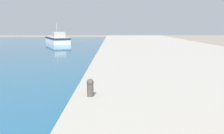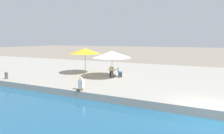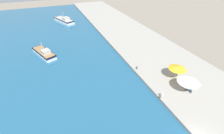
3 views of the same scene
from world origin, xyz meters
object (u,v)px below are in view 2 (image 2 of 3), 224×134
Objects in this scene: cafe_table at (112,72)px; mooring_bollard at (6,75)px; cafe_chair_left at (120,74)px; cafe_umbrella_pink at (112,54)px; cafe_umbrella_white at (85,51)px; person_at_quay at (81,84)px; cafe_chair_right at (112,72)px.

mooring_bollard is at bearing 118.04° from cafe_table.
cafe_chair_left is 10.30m from mooring_bollard.
cafe_umbrella_pink is 1.13× the size of cafe_umbrella_white.
person_at_quay reaches higher than cafe_table.
person_at_quay is (-5.18, 0.91, 0.09)m from cafe_chair_left.
cafe_chair_right is 0.96× the size of person_at_quay.
cafe_umbrella_pink is 4.41× the size of cafe_table.
cafe_chair_left is at bearing -46.83° from cafe_chair_right.
mooring_bollard is at bearing -176.25° from cafe_chair_right.
person_at_quay is (-5.39, -3.03, -1.95)m from cafe_umbrella_white.
mooring_bollard is (-5.02, 5.17, -2.01)m from cafe_umbrella_white.
cafe_umbrella_white is at bearing 153.65° from cafe_chair_right.
cafe_chair_right is (0.80, 0.40, -1.86)m from cafe_umbrella_pink.
person_at_quay is (-4.71, 0.31, -1.77)m from cafe_umbrella_pink.
mooring_bollard is (-4.81, 9.11, 0.02)m from cafe_chair_left.
cafe_umbrella_pink is at bearing -76.77° from cafe_chair_left.
cafe_chair_left is at bearing -62.17° from mooring_bollard.
cafe_chair_right is 9.60m from mooring_bollard.
person_at_quay is (-4.87, 0.25, -0.12)m from cafe_table.
person_at_quay is at bearing -150.68° from cafe_umbrella_white.
cafe_chair_right reaches higher than mooring_bollard.
mooring_bollard is (0.37, 8.20, -0.07)m from person_at_quay.
cafe_chair_left is (-0.21, -3.93, -2.04)m from cafe_umbrella_white.
cafe_umbrella_white is 6.48m from person_at_quay.
cafe_chair_left reaches higher than mooring_bollard.
cafe_umbrella_white is 4.44m from cafe_chair_left.
cafe_umbrella_white is 3.79m from cafe_table.
cafe_umbrella_pink is 3.70× the size of person_at_quay.
cafe_chair_right is 5.51m from person_at_quay.
person_at_quay reaches higher than cafe_chair_left.
cafe_chair_left is 1.39× the size of mooring_bollard.
cafe_chair_right is at bearing 1.00° from person_at_quay.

